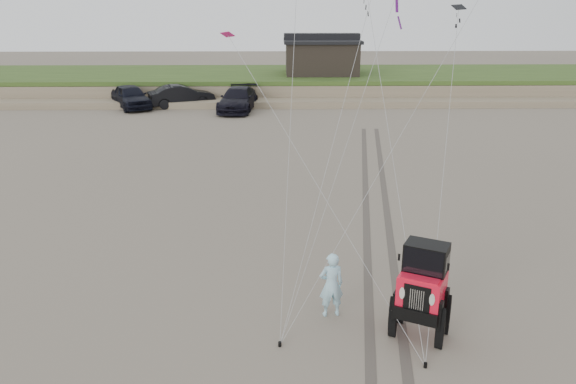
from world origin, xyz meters
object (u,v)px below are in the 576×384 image
Objects in this scene: truck_c at (238,99)px; man at (331,285)px; truck_b at (181,96)px; cabin at (321,56)px; jeep at (421,301)px; truck_a at (131,97)px.

man reaches higher than truck_c.
truck_c reaches higher than truck_b.
cabin is 3.67× the size of man.
cabin is at bearing 116.76° from jeep.
truck_c is 30.10m from jeep.
cabin reaches higher than jeep.
truck_b is at bearing -151.54° from cabin.
jeep is (14.40, -30.60, 0.08)m from truck_a.
jeep is at bearing -71.06° from truck_c.
truck_a is at bearing 142.55° from jeep.
truck_b is 31.46m from man.
truck_a is 32.09m from man.
truck_c is 1.13× the size of jeep.
cabin is 1.25× the size of truck_a.
truck_b is (-11.09, -6.01, -2.42)m from cabin.
truck_b is at bearing 136.28° from jeep.
man is (8.67, -30.25, 0.06)m from truck_b.
truck_b is at bearing -83.60° from man.
cabin reaches higher than man.
man is (12.36, -29.62, 0.00)m from truck_a.
man is (-2.04, 0.99, -0.08)m from jeep.
jeep reaches higher than truck_b.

